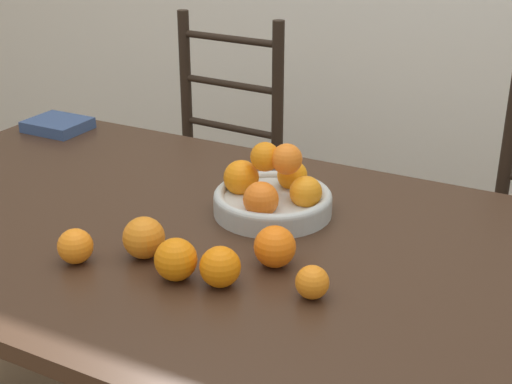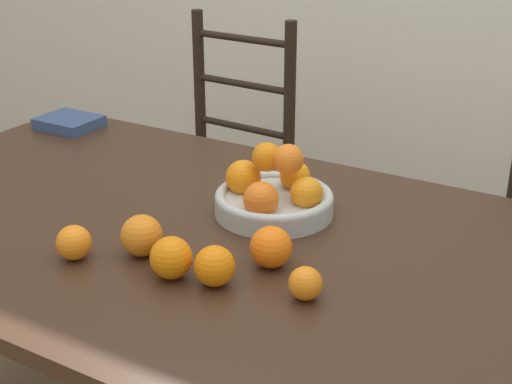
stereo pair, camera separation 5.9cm
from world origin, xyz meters
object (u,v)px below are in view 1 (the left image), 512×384
orange_loose_0 (75,246)px  book_stack (58,125)px  orange_loose_1 (275,247)px  orange_loose_2 (312,282)px  orange_loose_3 (144,238)px  orange_loose_4 (220,267)px  orange_loose_5 (176,259)px  chair_left (210,180)px  fruit_bowl (273,194)px

orange_loose_0 → book_stack: bearing=134.7°
orange_loose_1 → orange_loose_2: (0.11, -0.07, -0.01)m
orange_loose_0 → orange_loose_3: 0.13m
orange_loose_4 → orange_loose_5: 0.09m
orange_loose_4 → chair_left: size_ratio=0.07×
orange_loose_3 → fruit_bowl: bearing=66.5°
orange_loose_3 → orange_loose_4: (0.19, -0.02, -0.00)m
orange_loose_3 → orange_loose_0: bearing=-142.5°
orange_loose_0 → book_stack: 0.84m
orange_loose_0 → chair_left: size_ratio=0.07×
chair_left → orange_loose_1: bearing=-48.2°
fruit_bowl → orange_loose_0: (-0.23, -0.38, -0.01)m
fruit_bowl → orange_loose_2: bearing=-52.0°
orange_loose_2 → orange_loose_5: orange_loose_5 is taller
orange_loose_0 → orange_loose_5: (0.21, 0.04, 0.01)m
orange_loose_3 → orange_loose_5: size_ratio=1.04×
orange_loose_2 → book_stack: bearing=154.3°
orange_loose_2 → orange_loose_5: size_ratio=0.76×
chair_left → book_stack: size_ratio=6.04×
orange_loose_2 → book_stack: 1.16m
orange_loose_1 → orange_loose_5: (-0.14, -0.13, -0.00)m
orange_loose_2 → orange_loose_4: (-0.16, -0.04, 0.01)m
orange_loose_1 → book_stack: (-0.94, 0.43, -0.02)m
fruit_bowl → chair_left: 0.92m
fruit_bowl → orange_loose_1: 0.24m
book_stack → orange_loose_4: bearing=-31.6°
orange_loose_0 → orange_loose_2: (0.45, 0.10, -0.00)m
orange_loose_2 → orange_loose_3: orange_loose_3 is taller
orange_loose_0 → orange_loose_2: bearing=11.9°
orange_loose_1 → orange_loose_3: orange_loose_3 is taller
orange_loose_1 → book_stack: bearing=155.3°
fruit_bowl → orange_loose_4: (0.06, -0.32, -0.01)m
book_stack → orange_loose_3: bearing=-36.7°
fruit_bowl → orange_loose_5: fruit_bowl is taller
orange_loose_3 → orange_loose_5: (0.10, -0.04, -0.00)m
orange_loose_0 → orange_loose_3: (0.10, 0.08, 0.01)m
fruit_bowl → orange_loose_0: 0.45m
orange_loose_1 → orange_loose_2: orange_loose_1 is taller
orange_loose_4 → chair_left: chair_left is taller
fruit_bowl → orange_loose_3: fruit_bowl is taller
orange_loose_0 → orange_loose_1: orange_loose_1 is taller
orange_loose_4 → orange_loose_1: bearing=64.0°
orange_loose_4 → orange_loose_3: bearing=172.7°
orange_loose_0 → chair_left: chair_left is taller
book_stack → orange_loose_0: bearing=-45.3°
orange_loose_1 → orange_loose_4: size_ratio=1.07×
fruit_bowl → orange_loose_0: bearing=-121.7°
orange_loose_1 → book_stack: 1.03m
orange_loose_2 → orange_loose_4: size_ratio=0.80×
orange_loose_2 → chair_left: size_ratio=0.06×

